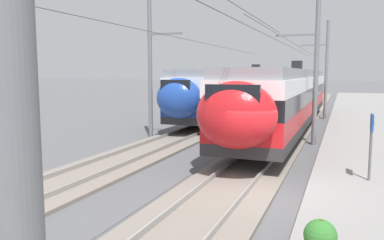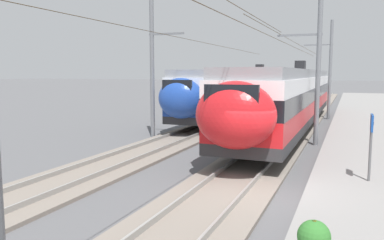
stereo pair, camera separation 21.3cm
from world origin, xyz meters
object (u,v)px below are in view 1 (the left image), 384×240
object	(u,v)px
train_far_track	(244,89)
catenary_mast_east	(325,68)
train_near_platform	(288,96)
catenary_mast_far_side	(152,65)
catenary_mast_mid	(313,69)
potted_plant_platform_edge	(320,239)
platform_sign	(371,132)

from	to	relation	value
train_far_track	catenary_mast_east	distance (m)	7.43
train_near_platform	catenary_mast_far_side	world-z (taller)	catenary_mast_far_side
catenary_mast_east	train_near_platform	bearing A→B (deg)	166.80
catenary_mast_mid	potted_plant_platform_edge	xyz separation A→B (m)	(-13.77, -1.19, -3.04)
platform_sign	potted_plant_platform_edge	world-z (taller)	platform_sign
catenary_mast_east	potted_plant_platform_edge	xyz separation A→B (m)	(-25.94, -1.18, -3.24)
catenary_mast_east	potted_plant_platform_edge	size ratio (longest dim) A/B	48.94
catenary_mast_far_side	catenary_mast_mid	bearing A→B (deg)	-84.66
platform_sign	potted_plant_platform_edge	xyz separation A→B (m)	(-6.15, 1.12, -1.05)
train_near_platform	catenary_mast_mid	world-z (taller)	catenary_mast_mid
catenary_mast_mid	train_far_track	bearing A→B (deg)	26.49
catenary_mast_mid	catenary_mast_far_side	xyz separation A→B (m)	(-0.81, 8.66, 0.29)
catenary_mast_far_side	potted_plant_platform_edge	xyz separation A→B (m)	(-12.97, -9.85, -3.32)
train_far_track	catenary_mast_far_side	distance (m)	15.01
train_far_track	catenary_mast_mid	bearing A→B (deg)	-153.51
catenary_mast_far_side	platform_sign	bearing A→B (deg)	-121.87
potted_plant_platform_edge	platform_sign	bearing A→B (deg)	-10.30
potted_plant_platform_edge	catenary_mast_east	bearing A→B (deg)	2.61
train_far_track	catenary_mast_east	world-z (taller)	catenary_mast_east
train_far_track	platform_sign	distance (m)	23.51
train_near_platform	train_far_track	distance (m)	10.78
catenary_mast_far_side	train_near_platform	bearing A→B (deg)	-52.16
catenary_mast_far_side	platform_sign	xyz separation A→B (m)	(-6.82, -10.96, -2.27)
train_near_platform	catenary_mast_east	distance (m)	8.06
train_near_platform	catenary_mast_east	size ratio (longest dim) A/B	0.69
catenary_mast_mid	platform_sign	world-z (taller)	catenary_mast_mid
catenary_mast_mid	platform_sign	distance (m)	8.21
train_far_track	catenary_mast_east	xyz separation A→B (m)	(-1.81, -6.97, 1.82)
train_near_platform	train_far_track	xyz separation A→B (m)	(9.45, 5.18, 0.00)
catenary_mast_mid	platform_sign	bearing A→B (deg)	-163.16
train_near_platform	potted_plant_platform_edge	world-z (taller)	train_near_platform
catenary_mast_east	catenary_mast_far_side	bearing A→B (deg)	146.28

